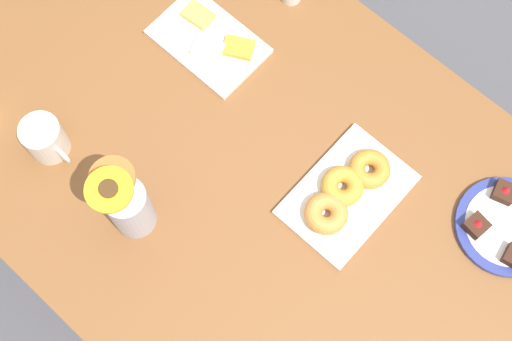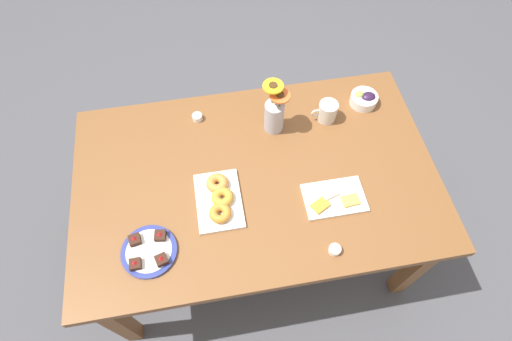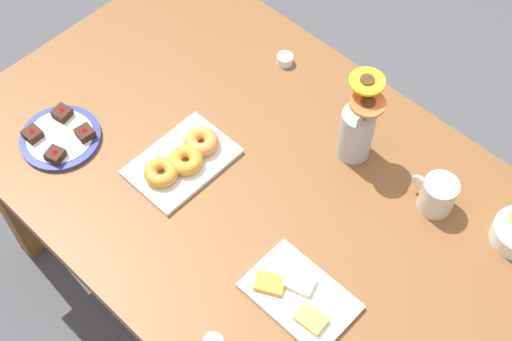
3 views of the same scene
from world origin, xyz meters
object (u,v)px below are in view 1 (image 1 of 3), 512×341
Objects in this scene: dessert_plate at (507,226)px; flower_vase at (128,206)px; croissant_platter at (346,192)px; dining_table at (256,188)px; coffee_mug at (45,139)px; cheese_platter at (210,41)px.

flower_vase reaches higher than dessert_plate.
dessert_plate reaches higher than croissant_platter.
flower_vase is at bearing -117.41° from dining_table.
croissant_platter is 1.03× the size of flower_vase.
flower_vase reaches higher than coffee_mug.
flower_vase is (-0.30, -0.34, 0.08)m from croissant_platter.
cheese_platter is 1.18× the size of dessert_plate.
coffee_mug is at bearing -146.37° from dining_table.
croissant_platter is 0.35m from dessert_plate.
coffee_mug is 1.01m from dessert_plate.
croissant_platter is at bearing -149.65° from dessert_plate.
coffee_mug is at bearing -148.31° from dessert_plate.
croissant_platter is at bearing 29.55° from dining_table.
croissant_platter is (0.17, 0.10, 0.11)m from dining_table.
dessert_plate is (0.78, 0.10, 0.00)m from cheese_platter.
coffee_mug is 0.46× the size of flower_vase.
cheese_platter is at bearing 150.31° from dining_table.
coffee_mug is 0.56× the size of dessert_plate.
dining_table is 12.84× the size of coffee_mug.
croissant_platter is at bearing 32.40° from coffee_mug.
coffee_mug is at bearing -147.60° from croissant_platter.
flower_vase is (0.26, 0.01, 0.05)m from coffee_mug.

